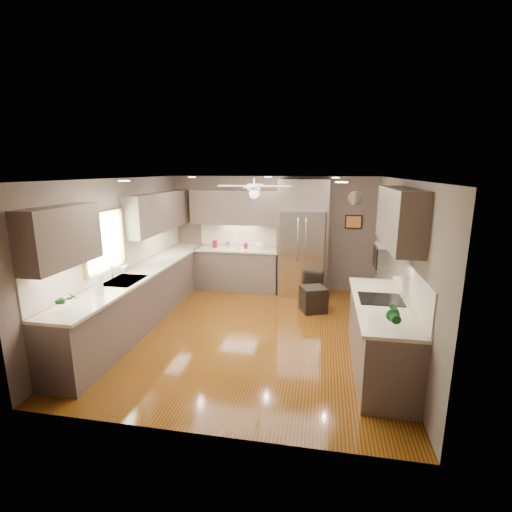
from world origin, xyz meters
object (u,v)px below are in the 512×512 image
(canister_a, at_px, (215,244))
(microwave, at_px, (391,258))
(canister_b, at_px, (228,245))
(bowl, at_px, (260,248))
(potted_plant_left, at_px, (68,299))
(potted_plant_right, at_px, (393,314))
(canister_d, at_px, (246,246))
(soap_bottle, at_px, (125,268))
(paper_towel, at_px, (98,284))
(stool, at_px, (313,299))
(canister_c, at_px, (236,244))
(refrigerator, at_px, (303,240))

(canister_a, distance_m, microwave, 4.29)
(canister_b, bearing_deg, bowl, -0.49)
(canister_b, bearing_deg, microwave, -42.89)
(canister_a, distance_m, potted_plant_left, 4.04)
(potted_plant_right, xyz_separation_m, microwave, (0.13, 1.10, 0.37))
(canister_d, bearing_deg, microwave, -46.93)
(soap_bottle, height_order, potted_plant_right, potted_plant_right)
(potted_plant_left, relative_size, paper_towel, 0.96)
(potted_plant_right, height_order, stool, potted_plant_right)
(canister_b, height_order, paper_towel, paper_towel)
(canister_c, bearing_deg, refrigerator, -1.59)
(canister_d, bearing_deg, bowl, 2.27)
(canister_b, bearing_deg, soap_bottle, -115.24)
(refrigerator, xyz_separation_m, microwave, (1.33, -2.71, 0.29))
(potted_plant_right, distance_m, bowl, 4.41)
(canister_b, bearing_deg, canister_c, -4.89)
(potted_plant_left, bearing_deg, soap_bottle, 95.38)
(potted_plant_right, xyz_separation_m, bowl, (-2.14, 3.86, -0.14))
(stool, bearing_deg, canister_d, 145.18)
(potted_plant_left, bearing_deg, canister_a, 80.18)
(potted_plant_left, bearing_deg, canister_d, 70.79)
(soap_bottle, bearing_deg, canister_c, 61.06)
(canister_b, xyz_separation_m, microwave, (2.98, -2.76, 0.47))
(canister_c, height_order, refrigerator, refrigerator)
(refrigerator, xyz_separation_m, stool, (0.28, -1.02, -0.95))
(canister_a, xyz_separation_m, canister_b, (0.29, 0.03, -0.01))
(canister_c, xyz_separation_m, refrigerator, (1.46, -0.04, 0.16))
(bowl, distance_m, stool, 1.78)
(canister_a, distance_m, paper_towel, 3.42)
(microwave, bearing_deg, paper_towel, -171.03)
(refrigerator, height_order, microwave, refrigerator)
(soap_bottle, distance_m, paper_towel, 1.00)
(canister_d, relative_size, potted_plant_right, 0.38)
(bowl, xyz_separation_m, stool, (1.22, -1.07, -0.73))
(canister_d, distance_m, stool, 2.01)
(canister_a, bearing_deg, canister_b, 6.29)
(microwave, xyz_separation_m, stool, (-1.04, 1.68, -1.24))
(canister_c, distance_m, refrigerator, 1.47)
(refrigerator, distance_m, microwave, 3.03)
(canister_c, relative_size, potted_plant_right, 0.59)
(canister_b, distance_m, soap_bottle, 2.66)
(canister_c, bearing_deg, potted_plant_right, -55.30)
(canister_d, distance_m, microwave, 3.79)
(canister_a, height_order, microwave, microwave)
(soap_bottle, xyz_separation_m, refrigerator, (2.78, 2.35, 0.14))
(canister_c, relative_size, refrigerator, 0.08)
(soap_bottle, distance_m, stool, 3.44)
(potted_plant_left, bearing_deg, paper_towel, 89.35)
(stool, bearing_deg, paper_towel, -141.58)
(canister_d, height_order, potted_plant_right, potted_plant_right)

